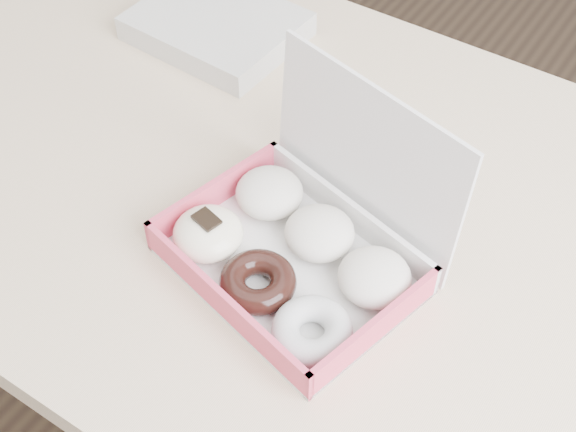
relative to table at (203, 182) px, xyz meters
The scene contains 4 objects.
ground 0.67m from the table, ahead, with size 4.00×4.00×0.00m, color black.
table is the anchor object (origin of this frame).
donut_box 0.27m from the table, 23.66° to the right, with size 0.33×0.29×0.20m.
newspapers 0.26m from the table, 120.17° to the left, with size 0.24×0.19×0.04m, color white.
Camera 1 is at (0.54, -0.60, 1.50)m, focal length 50.00 mm.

